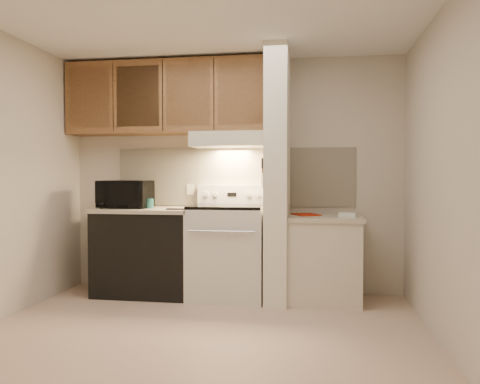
# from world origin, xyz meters

# --- Properties ---
(floor) EXTENTS (3.60, 3.60, 0.00)m
(floor) POSITION_xyz_m (0.00, 0.00, 0.00)
(floor) COLOR #CCAC94
(floor) RESTS_ON ground
(ceiling) EXTENTS (3.60, 3.60, 0.00)m
(ceiling) POSITION_xyz_m (0.00, 0.00, 2.50)
(ceiling) COLOR white
(ceiling) RESTS_ON wall_back
(wall_back) EXTENTS (3.60, 2.50, 0.02)m
(wall_back) POSITION_xyz_m (0.00, 1.50, 1.25)
(wall_back) COLOR beige
(wall_back) RESTS_ON floor
(wall_right) EXTENTS (0.02, 3.00, 2.50)m
(wall_right) POSITION_xyz_m (1.80, 0.00, 1.25)
(wall_right) COLOR beige
(wall_right) RESTS_ON floor
(backsplash) EXTENTS (2.60, 0.02, 0.63)m
(backsplash) POSITION_xyz_m (0.00, 1.49, 1.24)
(backsplash) COLOR white
(backsplash) RESTS_ON wall_back
(range_body) EXTENTS (0.76, 0.65, 0.92)m
(range_body) POSITION_xyz_m (0.00, 1.16, 0.46)
(range_body) COLOR silver
(range_body) RESTS_ON floor
(oven_window) EXTENTS (0.50, 0.01, 0.30)m
(oven_window) POSITION_xyz_m (0.00, 0.84, 0.50)
(oven_window) COLOR black
(oven_window) RESTS_ON range_body
(oven_handle) EXTENTS (0.65, 0.02, 0.02)m
(oven_handle) POSITION_xyz_m (0.00, 0.80, 0.72)
(oven_handle) COLOR silver
(oven_handle) RESTS_ON range_body
(cooktop) EXTENTS (0.74, 0.64, 0.03)m
(cooktop) POSITION_xyz_m (0.00, 1.16, 0.94)
(cooktop) COLOR black
(cooktop) RESTS_ON range_body
(range_backguard) EXTENTS (0.76, 0.08, 0.20)m
(range_backguard) POSITION_xyz_m (0.00, 1.44, 1.05)
(range_backguard) COLOR silver
(range_backguard) RESTS_ON range_body
(range_display) EXTENTS (0.10, 0.01, 0.04)m
(range_display) POSITION_xyz_m (0.00, 1.40, 1.05)
(range_display) COLOR black
(range_display) RESTS_ON range_backguard
(range_knob_left_outer) EXTENTS (0.05, 0.02, 0.05)m
(range_knob_left_outer) POSITION_xyz_m (-0.28, 1.40, 1.05)
(range_knob_left_outer) COLOR silver
(range_knob_left_outer) RESTS_ON range_backguard
(range_knob_left_inner) EXTENTS (0.05, 0.02, 0.05)m
(range_knob_left_inner) POSITION_xyz_m (-0.18, 1.40, 1.05)
(range_knob_left_inner) COLOR silver
(range_knob_left_inner) RESTS_ON range_backguard
(range_knob_right_inner) EXTENTS (0.05, 0.02, 0.05)m
(range_knob_right_inner) POSITION_xyz_m (0.18, 1.40, 1.05)
(range_knob_right_inner) COLOR silver
(range_knob_right_inner) RESTS_ON range_backguard
(range_knob_right_outer) EXTENTS (0.05, 0.02, 0.05)m
(range_knob_right_outer) POSITION_xyz_m (0.28, 1.40, 1.05)
(range_knob_right_outer) COLOR silver
(range_knob_right_outer) RESTS_ON range_backguard
(dishwasher_front) EXTENTS (1.00, 0.63, 0.87)m
(dishwasher_front) POSITION_xyz_m (-0.88, 1.17, 0.43)
(dishwasher_front) COLOR black
(dishwasher_front) RESTS_ON floor
(left_countertop) EXTENTS (1.04, 0.67, 0.04)m
(left_countertop) POSITION_xyz_m (-0.88, 1.17, 0.89)
(left_countertop) COLOR beige
(left_countertop) RESTS_ON dishwasher_front
(spoon_rest) EXTENTS (0.22, 0.07, 0.01)m
(spoon_rest) POSITION_xyz_m (-0.48, 0.97, 0.92)
(spoon_rest) COLOR black
(spoon_rest) RESTS_ON left_countertop
(teal_jar) EXTENTS (0.10, 0.10, 0.10)m
(teal_jar) POSITION_xyz_m (-0.83, 1.13, 0.96)
(teal_jar) COLOR #205B58
(teal_jar) RESTS_ON left_countertop
(outlet) EXTENTS (0.08, 0.01, 0.12)m
(outlet) POSITION_xyz_m (-0.48, 1.48, 1.10)
(outlet) COLOR beige
(outlet) RESTS_ON backsplash
(microwave) EXTENTS (0.53, 0.36, 0.29)m
(microwave) POSITION_xyz_m (-1.10, 1.15, 1.05)
(microwave) COLOR black
(microwave) RESTS_ON left_countertop
(partition_pillar) EXTENTS (0.22, 0.70, 2.50)m
(partition_pillar) POSITION_xyz_m (0.51, 1.15, 1.25)
(partition_pillar) COLOR white
(partition_pillar) RESTS_ON floor
(pillar_trim) EXTENTS (0.01, 0.70, 0.04)m
(pillar_trim) POSITION_xyz_m (0.39, 1.15, 1.30)
(pillar_trim) COLOR brown
(pillar_trim) RESTS_ON partition_pillar
(knife_strip) EXTENTS (0.02, 0.42, 0.04)m
(knife_strip) POSITION_xyz_m (0.39, 1.10, 1.32)
(knife_strip) COLOR black
(knife_strip) RESTS_ON partition_pillar
(knife_blade_a) EXTENTS (0.01, 0.03, 0.16)m
(knife_blade_a) POSITION_xyz_m (0.38, 0.93, 1.22)
(knife_blade_a) COLOR silver
(knife_blade_a) RESTS_ON knife_strip
(knife_handle_a) EXTENTS (0.02, 0.02, 0.10)m
(knife_handle_a) POSITION_xyz_m (0.38, 0.95, 1.37)
(knife_handle_a) COLOR black
(knife_handle_a) RESTS_ON knife_strip
(knife_blade_b) EXTENTS (0.01, 0.04, 0.18)m
(knife_blade_b) POSITION_xyz_m (0.38, 1.01, 1.21)
(knife_blade_b) COLOR silver
(knife_blade_b) RESTS_ON knife_strip
(knife_handle_b) EXTENTS (0.02, 0.02, 0.10)m
(knife_handle_b) POSITION_xyz_m (0.38, 1.02, 1.37)
(knife_handle_b) COLOR black
(knife_handle_b) RESTS_ON knife_strip
(knife_blade_c) EXTENTS (0.01, 0.04, 0.20)m
(knife_blade_c) POSITION_xyz_m (0.38, 1.09, 1.20)
(knife_blade_c) COLOR silver
(knife_blade_c) RESTS_ON knife_strip
(knife_handle_c) EXTENTS (0.02, 0.02, 0.10)m
(knife_handle_c) POSITION_xyz_m (0.38, 1.10, 1.37)
(knife_handle_c) COLOR black
(knife_handle_c) RESTS_ON knife_strip
(knife_blade_d) EXTENTS (0.01, 0.04, 0.16)m
(knife_blade_d) POSITION_xyz_m (0.38, 1.17, 1.22)
(knife_blade_d) COLOR silver
(knife_blade_d) RESTS_ON knife_strip
(knife_handle_d) EXTENTS (0.02, 0.02, 0.10)m
(knife_handle_d) POSITION_xyz_m (0.38, 1.19, 1.37)
(knife_handle_d) COLOR black
(knife_handle_d) RESTS_ON knife_strip
(knife_blade_e) EXTENTS (0.01, 0.04, 0.18)m
(knife_blade_e) POSITION_xyz_m (0.38, 1.26, 1.21)
(knife_blade_e) COLOR silver
(knife_blade_e) RESTS_ON knife_strip
(knife_handle_e) EXTENTS (0.02, 0.02, 0.10)m
(knife_handle_e) POSITION_xyz_m (0.38, 1.27, 1.37)
(knife_handle_e) COLOR black
(knife_handle_e) RESTS_ON knife_strip
(oven_mitt) EXTENTS (0.03, 0.10, 0.24)m
(oven_mitt) POSITION_xyz_m (0.38, 1.32, 1.15)
(oven_mitt) COLOR slate
(oven_mitt) RESTS_ON partition_pillar
(right_cab_base) EXTENTS (0.70, 0.60, 0.81)m
(right_cab_base) POSITION_xyz_m (0.97, 1.15, 0.40)
(right_cab_base) COLOR beige
(right_cab_base) RESTS_ON floor
(right_countertop) EXTENTS (0.74, 0.64, 0.04)m
(right_countertop) POSITION_xyz_m (0.97, 1.15, 0.83)
(right_countertop) COLOR beige
(right_countertop) RESTS_ON right_cab_base
(red_folder) EXTENTS (0.32, 0.36, 0.01)m
(red_folder) POSITION_xyz_m (0.79, 1.25, 0.86)
(red_folder) COLOR #B4220A
(red_folder) RESTS_ON right_countertop
(white_box) EXTENTS (0.18, 0.14, 0.04)m
(white_box) POSITION_xyz_m (1.19, 1.05, 0.87)
(white_box) COLOR white
(white_box) RESTS_ON right_countertop
(range_hood) EXTENTS (0.78, 0.44, 0.15)m
(range_hood) POSITION_xyz_m (0.00, 1.28, 1.62)
(range_hood) COLOR beige
(range_hood) RESTS_ON upper_cabinets
(hood_lip) EXTENTS (0.78, 0.04, 0.06)m
(hood_lip) POSITION_xyz_m (0.00, 1.07, 1.58)
(hood_lip) COLOR beige
(hood_lip) RESTS_ON range_hood
(upper_cabinets) EXTENTS (2.18, 0.33, 0.77)m
(upper_cabinets) POSITION_xyz_m (-0.69, 1.32, 2.08)
(upper_cabinets) COLOR brown
(upper_cabinets) RESTS_ON wall_back
(cab_door_a) EXTENTS (0.46, 0.01, 0.63)m
(cab_door_a) POSITION_xyz_m (-1.51, 1.17, 2.08)
(cab_door_a) COLOR brown
(cab_door_a) RESTS_ON upper_cabinets
(cab_gap_a) EXTENTS (0.01, 0.01, 0.73)m
(cab_gap_a) POSITION_xyz_m (-1.23, 1.16, 2.08)
(cab_gap_a) COLOR black
(cab_gap_a) RESTS_ON upper_cabinets
(cab_door_b) EXTENTS (0.46, 0.01, 0.63)m
(cab_door_b) POSITION_xyz_m (-0.96, 1.17, 2.08)
(cab_door_b) COLOR brown
(cab_door_b) RESTS_ON upper_cabinets
(cab_gap_b) EXTENTS (0.01, 0.01, 0.73)m
(cab_gap_b) POSITION_xyz_m (-0.69, 1.16, 2.08)
(cab_gap_b) COLOR black
(cab_gap_b) RESTS_ON upper_cabinets
(cab_door_c) EXTENTS (0.46, 0.01, 0.63)m
(cab_door_c) POSITION_xyz_m (-0.42, 1.17, 2.08)
(cab_door_c) COLOR brown
(cab_door_c) RESTS_ON upper_cabinets
(cab_gap_c) EXTENTS (0.01, 0.01, 0.73)m
(cab_gap_c) POSITION_xyz_m (-0.14, 1.16, 2.08)
(cab_gap_c) COLOR black
(cab_gap_c) RESTS_ON upper_cabinets
(cab_door_d) EXTENTS (0.46, 0.01, 0.63)m
(cab_door_d) POSITION_xyz_m (0.13, 1.17, 2.08)
(cab_door_d) COLOR brown
(cab_door_d) RESTS_ON upper_cabinets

